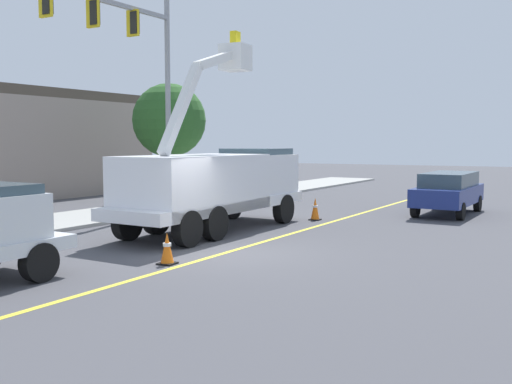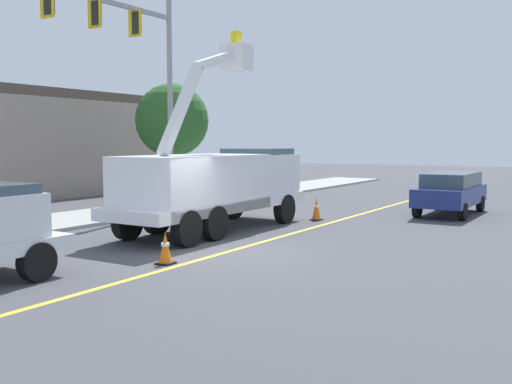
# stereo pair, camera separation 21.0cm
# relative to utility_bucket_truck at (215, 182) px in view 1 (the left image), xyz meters

# --- Properties ---
(ground) EXTENTS (120.00, 120.00, 0.00)m
(ground) POSITION_rel_utility_bucket_truck_xyz_m (-3.35, -2.22, -1.61)
(ground) COLOR #47474C
(sidewalk_far_side) EXTENTS (60.08, 8.94, 0.12)m
(sidewalk_far_side) POSITION_rel_utility_bucket_truck_xyz_m (-2.60, 6.11, -1.55)
(sidewalk_far_side) COLOR #9E9E99
(sidewalk_far_side) RESTS_ON ground
(lane_centre_stripe) EXTENTS (49.82, 4.62, 0.01)m
(lane_centre_stripe) POSITION_rel_utility_bucket_truck_xyz_m (-3.35, -2.22, -1.60)
(lane_centre_stripe) COLOR yellow
(lane_centre_stripe) RESTS_ON ground
(utility_bucket_truck) EXTENTS (8.39, 3.22, 6.78)m
(utility_bucket_truck) POSITION_rel_utility_bucket_truck_xyz_m (0.00, 0.00, 0.00)
(utility_bucket_truck) COLOR white
(utility_bucket_truck) RESTS_ON ground
(passing_minivan) EXTENTS (4.95, 2.32, 1.69)m
(passing_minivan) POSITION_rel_utility_bucket_truck_xyz_m (7.86, -6.34, -0.63)
(passing_minivan) COLOR navy
(passing_minivan) RESTS_ON ground
(traffic_cone_mid_front) EXTENTS (0.40, 0.40, 0.77)m
(traffic_cone_mid_front) POSITION_rel_utility_bucket_truck_xyz_m (-5.23, -1.65, -1.23)
(traffic_cone_mid_front) COLOR black
(traffic_cone_mid_front) RESTS_ON ground
(traffic_cone_mid_rear) EXTENTS (0.40, 0.40, 0.85)m
(traffic_cone_mid_rear) POSITION_rel_utility_bucket_truck_xyz_m (3.82, -2.11, -1.19)
(traffic_cone_mid_rear) COLOR black
(traffic_cone_mid_rear) RESTS_ON ground
(traffic_signal_mast) EXTENTS (7.27, 0.94, 8.79)m
(traffic_signal_mast) POSITION_rel_utility_bucket_truck_xyz_m (1.73, 4.71, 4.64)
(traffic_signal_mast) COLOR gray
(traffic_signal_mast) RESTS_ON ground
(street_tree_right) EXTENTS (3.63, 3.63, 5.80)m
(street_tree_right) POSITION_rel_utility_bucket_truck_xyz_m (7.60, 6.98, 2.37)
(street_tree_right) COLOR brown
(street_tree_right) RESTS_ON ground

